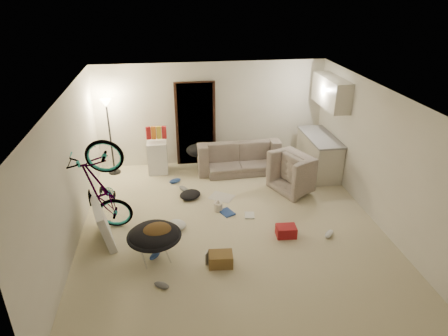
{
  "coord_description": "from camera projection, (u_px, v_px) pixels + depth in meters",
  "views": [
    {
      "loc": [
        -1.04,
        -6.27,
        4.19
      ],
      "look_at": [
        -0.04,
        0.6,
        0.92
      ],
      "focal_mm": 32.0,
      "sensor_mm": 36.0,
      "label": 1
    }
  ],
  "objects": [
    {
      "name": "snack_box_2",
      "position": [
        159.0,
        133.0,
        9.22
      ],
      "size": [
        0.11,
        0.09,
        0.3
      ],
      "primitive_type": "cube",
      "rotation": [
        0.0,
        0.0,
        0.21
      ],
      "color": "gold",
      "rests_on": "mini_fridge"
    },
    {
      "name": "drink_case_a",
      "position": [
        221.0,
        259.0,
        6.44
      ],
      "size": [
        0.41,
        0.3,
        0.22
      ],
      "primitive_type": "cube",
      "rotation": [
        0.0,
        0.0,
        -0.08
      ],
      "color": "brown",
      "rests_on": "floor"
    },
    {
      "name": "kitchen_counter",
      "position": [
        319.0,
        155.0,
        9.45
      ],
      "size": [
        0.6,
        1.5,
        0.88
      ],
      "primitive_type": "cube",
      "color": "beige",
      "rests_on": "floor"
    },
    {
      "name": "wall_back",
      "position": [
        212.0,
        114.0,
        9.69
      ],
      "size": [
        5.5,
        0.02,
        2.5
      ],
      "primitive_type": "cube",
      "color": "silver",
      "rests_on": "floor"
    },
    {
      "name": "counter_top",
      "position": [
        321.0,
        137.0,
        9.25
      ],
      "size": [
        0.64,
        1.54,
        0.04
      ],
      "primitive_type": "cube",
      "color": "gray",
      "rests_on": "kitchen_counter"
    },
    {
      "name": "armchair",
      "position": [
        302.0,
        174.0,
        8.79
      ],
      "size": [
        1.16,
        1.22,
        0.63
      ],
      "primitive_type": "imported",
      "rotation": [
        0.0,
        0.0,
        1.98
      ],
      "color": "#3B433C",
      "rests_on": "floor"
    },
    {
      "name": "sofa_drape",
      "position": [
        198.0,
        150.0,
        9.44
      ],
      "size": [
        0.66,
        0.58,
        0.28
      ],
      "primitive_type": "ellipsoid",
      "rotation": [
        0.0,
        0.0,
        -0.25
      ],
      "color": "black",
      "rests_on": "sofa"
    },
    {
      "name": "floor_lamp",
      "position": [
        108.0,
        121.0,
        9.04
      ],
      "size": [
        0.28,
        0.28,
        1.81
      ],
      "color": "black",
      "rests_on": "floor"
    },
    {
      "name": "ceiling",
      "position": [
        232.0,
        95.0,
        6.46
      ],
      "size": [
        5.5,
        6.0,
        0.02
      ],
      "primitive_type": "cube",
      "color": "white",
      "rests_on": "wall_back"
    },
    {
      "name": "tv_box",
      "position": [
        103.0,
        222.0,
        7.0
      ],
      "size": [
        0.55,
        1.1,
        0.72
      ],
      "primitive_type": "cube",
      "rotation": [
        0.0,
        -0.21,
        0.27
      ],
      "color": "silver",
      "rests_on": "floor"
    },
    {
      "name": "book_asset",
      "position": [
        206.0,
        265.0,
        6.47
      ],
      "size": [
        0.26,
        0.24,
        0.02
      ],
      "primitive_type": "imported",
      "rotation": [
        0.0,
        0.0,
        1.14
      ],
      "color": "maroon",
      "rests_on": "floor"
    },
    {
      "name": "sofa",
      "position": [
        237.0,
        158.0,
        9.68
      ],
      "size": [
        1.98,
        0.82,
        0.57
      ],
      "primitive_type": "imported",
      "rotation": [
        0.0,
        0.0,
        3.17
      ],
      "color": "#3B433C",
      "rests_on": "floor"
    },
    {
      "name": "wall_front",
      "position": [
        276.0,
        281.0,
        4.3
      ],
      "size": [
        5.5,
        0.02,
        2.5
      ],
      "primitive_type": "cube",
      "color": "silver",
      "rests_on": "floor"
    },
    {
      "name": "snack_box_3",
      "position": [
        164.0,
        132.0,
        9.24
      ],
      "size": [
        0.11,
        0.08,
        0.3
      ],
      "primitive_type": "cube",
      "rotation": [
        0.0,
        0.0,
        -0.13
      ],
      "color": "maroon",
      "rests_on": "mini_fridge"
    },
    {
      "name": "wall_right",
      "position": [
        379.0,
        156.0,
        7.36
      ],
      "size": [
        0.02,
        6.0,
        2.5
      ],
      "primitive_type": "cube",
      "color": "silver",
      "rests_on": "floor"
    },
    {
      "name": "door_trim",
      "position": [
        196.0,
        125.0,
        9.68
      ],
      "size": [
        0.97,
        0.04,
        2.1
      ],
      "primitive_type": "cube",
      "color": "black",
      "rests_on": "floor"
    },
    {
      "name": "mini_fridge",
      "position": [
        158.0,
        157.0,
        9.48
      ],
      "size": [
        0.46,
        0.46,
        0.77
      ],
      "primitive_type": "cube",
      "rotation": [
        0.0,
        0.0,
        -0.01
      ],
      "color": "white",
      "rests_on": "floor"
    },
    {
      "name": "doorway",
      "position": [
        196.0,
        124.0,
        9.7
      ],
      "size": [
        0.85,
        0.1,
        2.04
      ],
      "primitive_type": "cube",
      "color": "black",
      "rests_on": "floor"
    },
    {
      "name": "shoe_1",
      "position": [
        184.0,
        189.0,
        8.73
      ],
      "size": [
        0.27,
        0.31,
        0.11
      ],
      "primitive_type": "ellipsoid",
      "rotation": [
        0.0,
        0.0,
        -0.96
      ],
      "color": "slate",
      "rests_on": "floor"
    },
    {
      "name": "book_blue",
      "position": [
        227.0,
        212.0,
        7.92
      ],
      "size": [
        0.33,
        0.37,
        0.03
      ],
      "primitive_type": "cube",
      "rotation": [
        0.0,
        0.0,
        0.45
      ],
      "color": "#284792",
      "rests_on": "floor"
    },
    {
      "name": "floor",
      "position": [
        231.0,
        226.0,
        7.54
      ],
      "size": [
        5.5,
        6.0,
        0.02
      ],
      "primitive_type": "cube",
      "color": "beige",
      "rests_on": "ground"
    },
    {
      "name": "shoe_3",
      "position": [
        162.0,
        285.0,
        5.98
      ],
      "size": [
        0.27,
        0.21,
        0.09
      ],
      "primitive_type": "ellipsoid",
      "rotation": [
        0.0,
        0.0,
        -0.52
      ],
      "color": "slate",
      "rests_on": "floor"
    },
    {
      "name": "book_white",
      "position": [
        250.0,
        215.0,
        7.83
      ],
      "size": [
        0.22,
        0.27,
        0.02
      ],
      "primitive_type": "cube",
      "rotation": [
        0.0,
        0.0,
        -0.16
      ],
      "color": "silver",
      "rests_on": "floor"
    },
    {
      "name": "snack_box_1",
      "position": [
        154.0,
        133.0,
        9.21
      ],
      "size": [
        0.11,
        0.09,
        0.3
      ],
      "primitive_type": "cube",
      "rotation": [
        0.0,
        0.0,
        -0.16
      ],
      "color": "#BF5F17",
      "rests_on": "mini_fridge"
    },
    {
      "name": "shoe_2",
      "position": [
        155.0,
        255.0,
        6.63
      ],
      "size": [
        0.23,
        0.26,
        0.09
      ],
      "primitive_type": "ellipsoid",
      "rotation": [
        0.0,
        0.0,
        0.91
      ],
      "color": "#284792",
      "rests_on": "floor"
    },
    {
      "name": "shoe_4",
      "position": [
        329.0,
        234.0,
        7.19
      ],
      "size": [
        0.27,
        0.28,
        0.1
      ],
      "primitive_type": "ellipsoid",
      "rotation": [
        0.0,
        0.0,
        0.8
      ],
      "color": "white",
      "rests_on": "floor"
    },
    {
      "name": "juicer",
      "position": [
        218.0,
        206.0,
        7.97
      ],
      "size": [
        0.18,
        0.18,
        0.25
      ],
      "color": "beige",
      "rests_on": "floor"
    },
    {
      "name": "clothes_lump_b",
      "position": [
        190.0,
        195.0,
        8.46
      ],
      "size": [
        0.62,
        0.6,
        0.14
      ],
      "primitive_type": "ellipsoid",
      "rotation": [
        0.0,
        0.0,
        0.66
      ],
      "color": "black",
      "rests_on": "floor"
    },
    {
      "name": "bicycle",
      "position": [
        103.0,
        207.0,
        7.17
      ],
      "size": [
        1.94,
        0.96,
        1.09
      ],
      "primitive_type": "imported",
      "rotation": [
        0.0,
        -0.17,
        1.5
      ],
      "color": "black",
      "rests_on": "floor"
    },
    {
      "name": "shoe_0",
      "position": [
        175.0,
        181.0,
        9.08
      ],
      "size": [
        0.31,
        0.24,
        0.11
      ],
      "primitive_type": "ellipsoid",
      "rotation": [
        0.0,
        0.0,
        0.46
      ],
      "color": "#284792",
      "rests_on": "floor"
    },
    {
      "name": "wall_left",
      "position": [
        68.0,
        175.0,
        6.64
      ],
      "size": [
        0.02,
        6.0,
        2.5
      ],
      "primitive_type": "cube",
      "color": "silver",
      "rests_on": "floor"
    },
    {
      "name": "newspaper",
      "position": [
        222.0,
        197.0,
        8.51
      ],
      "size": [
        0.62,
        0.59,
        0.01
      ],
      "primitive_type": "cube",
      "rotation": [
        0.0,
        0.0,
        0.99
      ],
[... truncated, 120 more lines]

